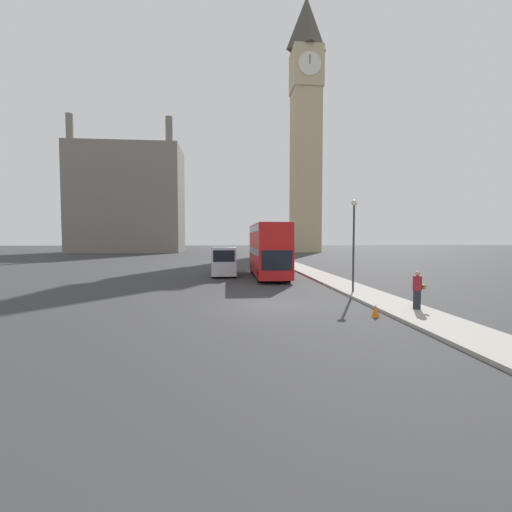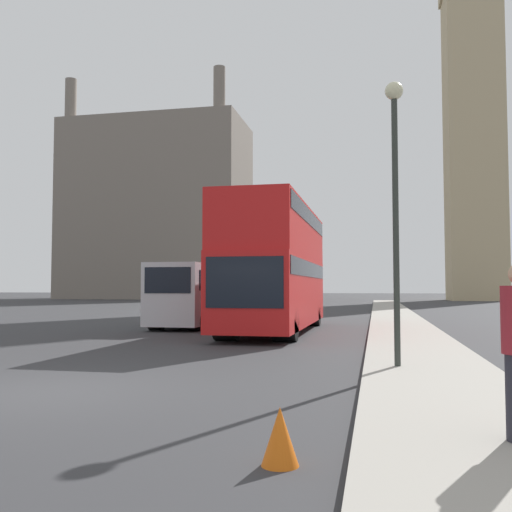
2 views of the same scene
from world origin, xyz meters
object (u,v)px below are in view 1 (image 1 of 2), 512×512
clock_tower (306,123)px  pedestrian (417,290)px  red_double_decker_bus (268,248)px  white_van (224,260)px  street_lamp (354,231)px

clock_tower → pedestrian: 76.80m
red_double_decker_bus → white_van: (-3.90, 1.84, -1.17)m
red_double_decker_bus → white_van: size_ratio=1.75×
red_double_decker_bus → pedestrian: size_ratio=5.89×
clock_tower → street_lamp: clock_tower is taller
clock_tower → pedestrian: clock_tower is taller
clock_tower → street_lamp: size_ratio=11.04×
clock_tower → white_van: size_ratio=10.36×
red_double_decker_bus → pedestrian: (5.11, -14.92, -1.53)m
street_lamp → red_double_decker_bus: bearing=113.0°
clock_tower → red_double_decker_bus: size_ratio=5.92×
pedestrian → white_van: bearing=118.3°
clock_tower → white_van: (-19.97, -52.72, -30.48)m
clock_tower → street_lamp: (-12.00, -64.16, -28.03)m
pedestrian → street_lamp: street_lamp is taller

